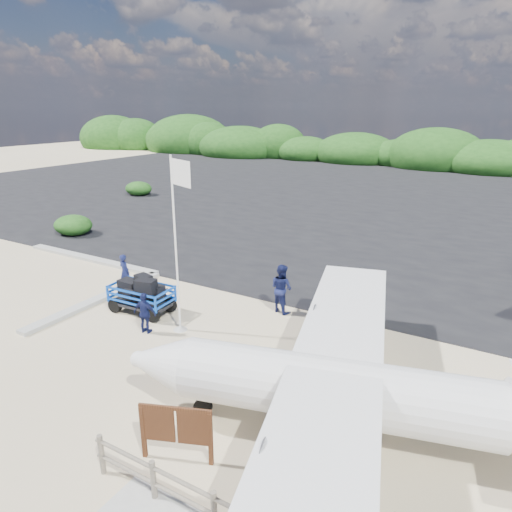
{
  "coord_description": "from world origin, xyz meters",
  "views": [
    {
      "loc": [
        9.99,
        -10.3,
        7.74
      ],
      "look_at": [
        1.47,
        4.36,
        2.15
      ],
      "focal_mm": 32.0,
      "sensor_mm": 36.0,
      "label": 1
    }
  ],
  "objects_px": {
    "signboard": "(178,460)",
    "crew_b": "(281,288)",
    "crew_a": "(125,272)",
    "flagpole": "(180,330)",
    "baggage_cart": "(143,312)",
    "aircraft_large": "(499,218)",
    "crew_c": "(145,313)",
    "aircraft_small": "(284,177)"
  },
  "relations": [
    {
      "from": "crew_a",
      "to": "crew_b",
      "type": "relative_size",
      "value": 0.83
    },
    {
      "from": "crew_a",
      "to": "aircraft_small",
      "type": "distance_m",
      "value": 34.79
    },
    {
      "from": "signboard",
      "to": "crew_c",
      "type": "bearing_deg",
      "value": 117.87
    },
    {
      "from": "crew_c",
      "to": "aircraft_large",
      "type": "bearing_deg",
      "value": -120.34
    },
    {
      "from": "aircraft_large",
      "to": "aircraft_small",
      "type": "xyz_separation_m",
      "value": [
        -22.62,
        9.99,
        0.0
      ]
    },
    {
      "from": "crew_c",
      "to": "crew_a",
      "type": "bearing_deg",
      "value": -45.35
    },
    {
      "from": "flagpole",
      "to": "aircraft_small",
      "type": "height_order",
      "value": "flagpole"
    },
    {
      "from": "flagpole",
      "to": "aircraft_small",
      "type": "distance_m",
      "value": 37.93
    },
    {
      "from": "crew_a",
      "to": "aircraft_large",
      "type": "height_order",
      "value": "aircraft_large"
    },
    {
      "from": "flagpole",
      "to": "signboard",
      "type": "bearing_deg",
      "value": -51.33
    },
    {
      "from": "aircraft_small",
      "to": "aircraft_large",
      "type": "bearing_deg",
      "value": 131.4
    },
    {
      "from": "baggage_cart",
      "to": "flagpole",
      "type": "bearing_deg",
      "value": -14.28
    },
    {
      "from": "crew_a",
      "to": "crew_b",
      "type": "distance_m",
      "value": 7.14
    },
    {
      "from": "flagpole",
      "to": "signboard",
      "type": "relative_size",
      "value": 3.5
    },
    {
      "from": "crew_a",
      "to": "baggage_cart",
      "type": "bearing_deg",
      "value": 161.59
    },
    {
      "from": "crew_c",
      "to": "aircraft_large",
      "type": "height_order",
      "value": "aircraft_large"
    },
    {
      "from": "signboard",
      "to": "aircraft_large",
      "type": "height_order",
      "value": "aircraft_large"
    },
    {
      "from": "baggage_cart",
      "to": "crew_a",
      "type": "relative_size",
      "value": 1.62
    },
    {
      "from": "crew_a",
      "to": "aircraft_large",
      "type": "relative_size",
      "value": 0.12
    },
    {
      "from": "crew_a",
      "to": "aircraft_small",
      "type": "height_order",
      "value": "crew_a"
    },
    {
      "from": "signboard",
      "to": "crew_b",
      "type": "bearing_deg",
      "value": 79.64
    },
    {
      "from": "crew_c",
      "to": "aircraft_small",
      "type": "height_order",
      "value": "crew_c"
    },
    {
      "from": "crew_a",
      "to": "crew_c",
      "type": "height_order",
      "value": "crew_a"
    },
    {
      "from": "signboard",
      "to": "crew_b",
      "type": "height_order",
      "value": "crew_b"
    },
    {
      "from": "flagpole",
      "to": "crew_b",
      "type": "bearing_deg",
      "value": 52.99
    },
    {
      "from": "aircraft_small",
      "to": "crew_a",
      "type": "bearing_deg",
      "value": 80.51
    },
    {
      "from": "baggage_cart",
      "to": "aircraft_large",
      "type": "distance_m",
      "value": 27.31
    },
    {
      "from": "baggage_cart",
      "to": "aircraft_small",
      "type": "relative_size",
      "value": 0.34
    },
    {
      "from": "crew_b",
      "to": "crew_c",
      "type": "height_order",
      "value": "crew_b"
    },
    {
      "from": "flagpole",
      "to": "crew_c",
      "type": "height_order",
      "value": "flagpole"
    },
    {
      "from": "flagpole",
      "to": "crew_c",
      "type": "distance_m",
      "value": 1.42
    },
    {
      "from": "baggage_cart",
      "to": "crew_a",
      "type": "bearing_deg",
      "value": 146.04
    },
    {
      "from": "crew_b",
      "to": "aircraft_small",
      "type": "bearing_deg",
      "value": -45.65
    },
    {
      "from": "crew_c",
      "to": "baggage_cart",
      "type": "bearing_deg",
      "value": -52.35
    },
    {
      "from": "baggage_cart",
      "to": "aircraft_large",
      "type": "bearing_deg",
      "value": 62.77
    },
    {
      "from": "crew_c",
      "to": "aircraft_large",
      "type": "distance_m",
      "value": 27.95
    },
    {
      "from": "crew_b",
      "to": "crew_c",
      "type": "xyz_separation_m",
      "value": [
        -3.36,
        -4.03,
        -0.22
      ]
    },
    {
      "from": "crew_a",
      "to": "flagpole",
      "type": "bearing_deg",
      "value": 170.65
    },
    {
      "from": "crew_a",
      "to": "signboard",
      "type": "bearing_deg",
      "value": 153.74
    },
    {
      "from": "flagpole",
      "to": "crew_a",
      "type": "relative_size",
      "value": 3.85
    },
    {
      "from": "crew_b",
      "to": "aircraft_small",
      "type": "xyz_separation_m",
      "value": [
        -16.16,
        32.11,
        -0.98
      ]
    },
    {
      "from": "baggage_cart",
      "to": "crew_b",
      "type": "distance_m",
      "value": 5.56
    }
  ]
}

